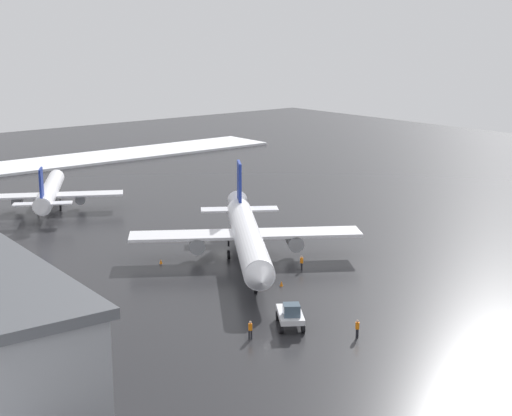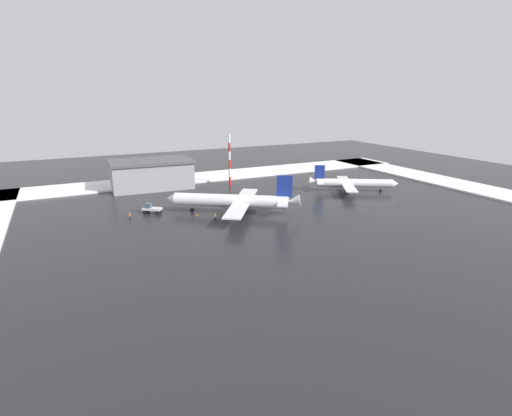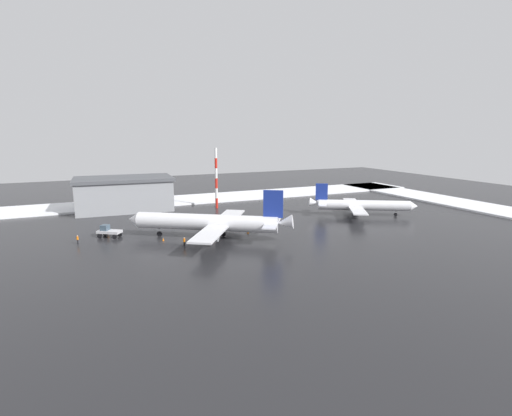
# 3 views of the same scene
# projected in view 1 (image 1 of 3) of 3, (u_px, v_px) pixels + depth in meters

# --- Properties ---
(ground_plane) EXTENTS (240.00, 240.00, 0.00)m
(ground_plane) POSITION_uv_depth(u_px,v_px,m) (223.00, 238.00, 103.15)
(ground_plane) COLOR #232326
(snow_bank_left) EXTENTS (14.00, 116.00, 0.50)m
(snow_bank_left) POSITION_uv_depth(u_px,v_px,m) (18.00, 167.00, 153.60)
(snow_bank_left) COLOR white
(snow_bank_left) RESTS_ON ground_plane
(airplane_parked_starboard) EXTENTS (29.34, 25.22, 9.96)m
(airplane_parked_starboard) POSITION_uv_depth(u_px,v_px,m) (247.00, 236.00, 91.44)
(airplane_parked_starboard) COLOR white
(airplane_parked_starboard) RESTS_ON ground_plane
(airplane_distant_tail) EXTENTS (24.21, 20.71, 7.95)m
(airplane_distant_tail) POSITION_uv_depth(u_px,v_px,m) (50.00, 192.00, 119.19)
(airplane_distant_tail) COLOR white
(airplane_distant_tail) RESTS_ON ground_plane
(pushback_tug) EXTENTS (5.03, 4.44, 2.50)m
(pushback_tug) POSITION_uv_depth(u_px,v_px,m) (291.00, 314.00, 72.29)
(pushback_tug) COLOR silver
(pushback_tug) RESTS_ON ground_plane
(ground_crew_near_tug) EXTENTS (0.36, 0.36, 1.71)m
(ground_crew_near_tug) POSITION_uv_depth(u_px,v_px,m) (357.00, 328.00, 69.90)
(ground_crew_near_tug) COLOR black
(ground_crew_near_tug) RESTS_ON ground_plane
(ground_crew_by_nose_gear) EXTENTS (0.36, 0.36, 1.71)m
(ground_crew_by_nose_gear) POSITION_uv_depth(u_px,v_px,m) (250.00, 329.00, 69.61)
(ground_crew_by_nose_gear) COLOR black
(ground_crew_by_nose_gear) RESTS_ON ground_plane
(ground_crew_beside_wing) EXTENTS (0.36, 0.36, 1.71)m
(ground_crew_beside_wing) POSITION_uv_depth(u_px,v_px,m) (302.00, 262.00, 89.31)
(ground_crew_beside_wing) COLOR black
(ground_crew_beside_wing) RESTS_ON ground_plane
(traffic_cone_near_nose) EXTENTS (0.36, 0.36, 0.55)m
(traffic_cone_near_nose) POSITION_uv_depth(u_px,v_px,m) (161.00, 261.00, 91.91)
(traffic_cone_near_nose) COLOR orange
(traffic_cone_near_nose) RESTS_ON ground_plane
(traffic_cone_mid_line) EXTENTS (0.36, 0.36, 0.55)m
(traffic_cone_mid_line) POSITION_uv_depth(u_px,v_px,m) (281.00, 284.00, 84.00)
(traffic_cone_mid_line) COLOR orange
(traffic_cone_mid_line) RESTS_ON ground_plane
(traffic_cone_wingtip_side) EXTENTS (0.36, 0.36, 0.55)m
(traffic_cone_wingtip_side) POSITION_uv_depth(u_px,v_px,m) (201.00, 247.00, 97.94)
(traffic_cone_wingtip_side) COLOR orange
(traffic_cone_wingtip_side) RESTS_ON ground_plane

